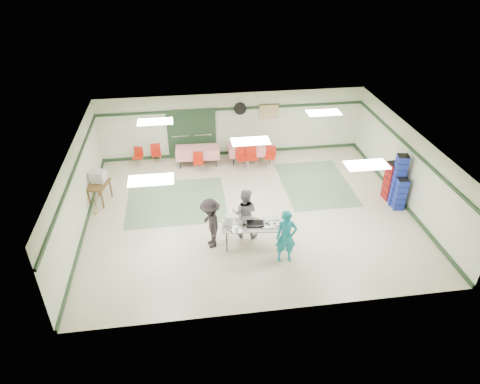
{
  "coord_description": "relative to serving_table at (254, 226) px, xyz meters",
  "views": [
    {
      "loc": [
        -2.02,
        -12.01,
        8.43
      ],
      "look_at": [
        -0.37,
        -0.3,
        1.02
      ],
      "focal_mm": 32.0,
      "sensor_mm": 36.0,
      "label": 1
    }
  ],
  "objects": [
    {
      "name": "volunteer_grey",
      "position": [
        -0.2,
        0.51,
        0.13
      ],
      "size": [
        0.98,
        0.87,
        1.69
      ],
      "primitive_type": "imported",
      "rotation": [
        0.0,
        0.0,
        2.81
      ],
      "color": "gray",
      "rests_on": "floor"
    },
    {
      "name": "baseboard_back",
      "position": [
        0.16,
        6.24,
        -0.66
      ],
      "size": [
        11.0,
        0.06,
        0.12
      ],
      "primitive_type": "cube",
      "color": "#1D351F",
      "rests_on": "floor"
    },
    {
      "name": "printer_table",
      "position": [
        -4.99,
        3.12,
        -0.07
      ],
      "size": [
        0.82,
        1.06,
        0.74
      ],
      "rotation": [
        0.0,
        0.0,
        -0.26
      ],
      "color": "brown",
      "rests_on": "floor"
    },
    {
      "name": "ceiling",
      "position": [
        0.16,
        1.77,
        1.98
      ],
      "size": [
        11.0,
        11.0,
        0.0
      ],
      "primitive_type": "plane",
      "rotation": [
        3.14,
        0.0,
        0.0
      ],
      "color": "white",
      "rests_on": "wall_back"
    },
    {
      "name": "door_frame",
      "position": [
        -1.57,
        6.19,
        0.33
      ],
      "size": [
        2.0,
        0.03,
        2.15
      ],
      "primitive_type": "cube",
      "color": "#1D351F",
      "rests_on": "floor"
    },
    {
      "name": "wall_front",
      "position": [
        0.16,
        -2.73,
        0.63
      ],
      "size": [
        11.0,
        0.0,
        11.0
      ],
      "primitive_type": "plane",
      "rotation": [
        -1.57,
        0.0,
        0.0
      ],
      "color": "beige",
      "rests_on": "floor"
    },
    {
      "name": "serving_table",
      "position": [
        0.0,
        0.0,
        0.0
      ],
      "size": [
        1.98,
        0.96,
        0.76
      ],
      "rotation": [
        0.0,
        0.0,
        -0.1
      ],
      "color": "#A6A7A2",
      "rests_on": "floor"
    },
    {
      "name": "green_patch_b",
      "position": [
        2.96,
        3.27,
        -0.71
      ],
      "size": [
        2.5,
        3.5,
        0.01
      ],
      "primitive_type": "cube",
      "color": "slate",
      "rests_on": "floor"
    },
    {
      "name": "office_printer",
      "position": [
        -4.99,
        3.33,
        0.22
      ],
      "size": [
        0.58,
        0.53,
        0.39
      ],
      "primitive_type": "cube",
      "rotation": [
        0.0,
        0.0,
        -0.25
      ],
      "color": "#B6B5B1",
      "rests_on": "printer_table"
    },
    {
      "name": "crate_stack_blue_a",
      "position": [
        5.31,
        1.57,
        0.24
      ],
      "size": [
        0.44,
        0.44,
        1.91
      ],
      "primitive_type": "cube",
      "rotation": [
        0.0,
        0.0,
        -0.22
      ],
      "color": "#192E98",
      "rests_on": "floor"
    },
    {
      "name": "dining_table_b",
      "position": [
        -1.4,
        5.47,
        -0.15
      ],
      "size": [
        1.78,
        0.86,
        0.77
      ],
      "rotation": [
        0.0,
        0.0,
        -0.05
      ],
      "color": "red",
      "rests_on": "floor"
    },
    {
      "name": "wall_fan",
      "position": [
        0.46,
        6.21,
        1.33
      ],
      "size": [
        0.5,
        0.1,
        0.5
      ],
      "primitive_type": "cylinder",
      "rotation": [
        1.57,
        0.0,
        0.0
      ],
      "color": "black",
      "rests_on": "wall_back"
    },
    {
      "name": "sheet_tray_left",
      "position": [
        -0.54,
        -0.17,
        0.05
      ],
      "size": [
        0.59,
        0.47,
        0.02
      ],
      "primitive_type": "cube",
      "rotation": [
        0.0,
        0.0,
        -0.1
      ],
      "color": "silver",
      "rests_on": "serving_table"
    },
    {
      "name": "baking_pan",
      "position": [
        0.04,
        -0.03,
        0.08
      ],
      "size": [
        0.56,
        0.38,
        0.08
      ],
      "primitive_type": "cube",
      "rotation": [
        0.0,
        0.0,
        -0.1
      ],
      "color": "black",
      "rests_on": "serving_table"
    },
    {
      "name": "trim_left",
      "position": [
        -5.31,
        1.77,
        1.33
      ],
      "size": [
        0.06,
        9.0,
        0.1
      ],
      "primitive_type": "cube",
      "rotation": [
        0.0,
        0.0,
        1.57
      ],
      "color": "#1D351F",
      "rests_on": "wall_back"
    },
    {
      "name": "foam_box_stack",
      "position": [
        -0.74,
        0.11,
        0.2
      ],
      "size": [
        0.24,
        0.23,
        0.31
      ],
      "primitive_type": "cube",
      "rotation": [
        0.0,
        0.0,
        -0.1
      ],
      "color": "white",
      "rests_on": "serving_table"
    },
    {
      "name": "scroll_banner",
      "position": [
        1.66,
        6.21,
        1.13
      ],
      "size": [
        0.8,
        0.02,
        0.6
      ],
      "primitive_type": "cube",
      "color": "#CDB380",
      "rests_on": "wall_back"
    },
    {
      "name": "chair_d",
      "position": [
        -1.41,
        4.9,
        -0.21
      ],
      "size": [
        0.39,
        0.39,
        0.83
      ],
      "rotation": [
        0.0,
        0.0,
        0.0
      ],
      "color": "red",
      "rests_on": "floor"
    },
    {
      "name": "wall_left",
      "position": [
        -5.34,
        1.77,
        0.63
      ],
      "size": [
        0.0,
        9.0,
        9.0
      ],
      "primitive_type": "plane",
      "rotation": [
        1.57,
        0.0,
        1.57
      ],
      "color": "beige",
      "rests_on": "floor"
    },
    {
      "name": "trim_right",
      "position": [
        5.63,
        1.77,
        1.33
      ],
      "size": [
        0.06,
        9.0,
        0.1
      ],
      "primitive_type": "cube",
      "rotation": [
        0.0,
        0.0,
        1.57
      ],
      "color": "#1D351F",
      "rests_on": "wall_back"
    },
    {
      "name": "sheet_tray_mid",
      "position": [
        -0.03,
        0.09,
        0.05
      ],
      "size": [
        0.62,
        0.49,
        0.02
      ],
      "primitive_type": "cube",
      "rotation": [
        0.0,
        0.0,
        -0.1
      ],
      "color": "silver",
      "rests_on": "serving_table"
    },
    {
      "name": "volunteer_teal",
      "position": [
        0.8,
        -0.83,
        0.12
      ],
      "size": [
        0.64,
        0.44,
        1.68
      ],
      "primitive_type": "imported",
      "rotation": [
        0.0,
        0.0,
        -0.06
      ],
      "color": "teal",
      "rests_on": "floor"
    },
    {
      "name": "dining_table_a",
      "position": [
        0.8,
        5.47,
        -0.15
      ],
      "size": [
        1.83,
        0.84,
        0.77
      ],
      "rotation": [
        0.0,
        0.0,
        -0.02
      ],
      "color": "red",
      "rests_on": "floor"
    },
    {
      "name": "baseboard_right",
      "position": [
        5.63,
        1.77,
        -0.66
      ],
      "size": [
        0.06,
        9.0,
        0.12
      ],
      "primitive_type": "cube",
      "rotation": [
        0.0,
        0.0,
        1.57
      ],
      "color": "#1D351F",
      "rests_on": "floor"
    },
    {
      "name": "crate_stack_blue_b",
      "position": [
        5.31,
        1.28,
        -0.13
      ],
      "size": [
        0.4,
        0.4,
        1.18
      ],
      "primitive_type": "cube",
      "rotation": [
        0.0,
        0.0,
        -0.11
      ],
      "color": "#192E98",
      "rests_on": "floor"
    },
    {
      "name": "chair_a",
      "position": [
        0.74,
        4.91,
        -0.15
      ],
      "size": [
        0.43,
        0.43,
        0.93
      ],
      "rotation": [
        0.0,
        0.0,
        0.0
      ],
      "color": "red",
      "rests_on": "floor"
    },
    {
      "name": "double_door_left",
      "position": [
        -2.04,
        6.21,
        0.33
      ],
      "size": [
        0.9,
        0.06,
        2.1
      ],
      "primitive_type": "cube",
      "color": "#989B99",
      "rests_on": "floor"
    },
    {
      "name": "floor",
      "position": [
        0.16,
        1.77,
        -0.72
      ],
      "size": [
        11.0,
        11.0,
        0.0
      ],
      "primitive_type": "plane",
      "color": "beige",
      "rests_on": "ground"
    },
    {
      "name": "volunteer_dark",
      "position": [
        -1.29,
        0.14,
        0.11
      ],
      "size": [
        0.8,
        1.17,
        1.66
      ],
      "primitive_type": "imported",
      "rotation": [
        0.0,
        0.0,
        -1.39
      ],
      "color": "black",
      "rests_on": "floor"
    },
    {
      "name": "wall_right",
      "position": [
        5.66,
        1.77,
        0.63
      ],
      "size": [
        0.0,
        9.0,
        9.0
      ],
      "primitive_type": "plane",
      "rotation": [
        1.57,
        0.0,
        -1.57
      ],
      "color": "beige",
      "rests_on": "floor"
    },
    {
      "name": "green_patch_a",
      "position": [
        -2.34,
        2.77,
        -0.71
      ],
      "size": [
        3.5,
        3.0,
        0.01
      ],
      "primitive_type": "cube",
      "color": "slate",
      "rests_on": "floor"
    },
    {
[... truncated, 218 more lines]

